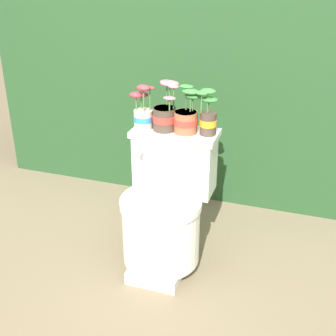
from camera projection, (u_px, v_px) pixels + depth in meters
ground_plane at (165, 268)px, 2.51m from camera, size 12.00×12.00×0.00m
hedge_backdrop at (224, 75)px, 3.29m from camera, size 2.94×1.00×1.45m
toilet at (165, 211)px, 2.44m from camera, size 0.44×0.55×0.70m
potted_plant_left at (143, 112)px, 2.40m from camera, size 0.13×0.10×0.24m
potted_plant_midleft at (165, 114)px, 2.38m from camera, size 0.14×0.14×0.25m
potted_plant_middle at (186, 117)px, 2.35m from camera, size 0.13×0.12×0.24m
potted_plant_midright at (208, 116)px, 2.32m from camera, size 0.11×0.09×0.24m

